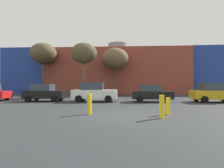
{
  "coord_description": "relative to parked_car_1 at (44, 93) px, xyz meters",
  "views": [
    {
      "loc": [
        -0.04,
        -9.61,
        1.65
      ],
      "look_at": [
        -1.25,
        10.35,
        1.73
      ],
      "focal_mm": 28.61,
      "sensor_mm": 36.0,
      "label": 1
    }
  ],
  "objects": [
    {
      "name": "bare_tree_2",
      "position": [
        -5.38,
        11.52,
        5.92
      ],
      "size": [
        4.31,
        4.31,
        8.57
      ],
      "color": "brown",
      "rests_on": "ground_plane"
    },
    {
      "name": "bollard_yellow_1",
      "position": [
        9.73,
        -8.47,
        -0.29
      ],
      "size": [
        0.24,
        0.24,
        1.14
      ],
      "primitive_type": "cylinder",
      "color": "yellow",
      "rests_on": "ground_plane"
    },
    {
      "name": "parked_car_4",
      "position": [
        16.42,
        0.0,
        0.04
      ],
      "size": [
        4.16,
        2.04,
        1.8
      ],
      "color": "gold",
      "rests_on": "ground_plane"
    },
    {
      "name": "parked_car_1",
      "position": [
        0.0,
        0.0,
        0.0
      ],
      "size": [
        3.99,
        1.96,
        1.73
      ],
      "color": "black",
      "rests_on": "ground_plane"
    },
    {
      "name": "parked_car_2",
      "position": [
        5.02,
        0.0,
        0.07
      ],
      "size": [
        4.32,
        2.12,
        1.87
      ],
      "color": "white",
      "rests_on": "ground_plane"
    },
    {
      "name": "bollard_yellow_2",
      "position": [
        10.31,
        -7.35,
        -0.39
      ],
      "size": [
        0.24,
        0.24,
        0.94
      ],
      "primitive_type": "cylinder",
      "color": "yellow",
      "rests_on": "ground_plane"
    },
    {
      "name": "parked_car_3",
      "position": [
        10.57,
        0.0,
        -0.04
      ],
      "size": [
        3.79,
        1.86,
        1.64
      ],
      "color": "black",
      "rests_on": "ground_plane"
    },
    {
      "name": "building_backdrop",
      "position": [
        6.73,
        19.99,
        3.33
      ],
      "size": [
        42.53,
        13.72,
        10.23
      ],
      "color": "brown",
      "rests_on": "ground_plane"
    },
    {
      "name": "ground_plane",
      "position": [
        7.86,
        -7.75,
        -0.86
      ],
      "size": [
        200.0,
        200.0,
        0.0
      ],
      "primitive_type": "plane",
      "color": "#2D3033"
    },
    {
      "name": "bare_tree_1",
      "position": [
        2.39,
        7.26,
        5.15
      ],
      "size": [
        3.6,
        3.6,
        7.49
      ],
      "color": "brown",
      "rests_on": "ground_plane"
    },
    {
      "name": "bare_tree_0",
      "position": [
        6.57,
        11.49,
        4.98
      ],
      "size": [
        4.32,
        4.32,
        7.59
      ],
      "color": "brown",
      "rests_on": "ground_plane"
    },
    {
      "name": "bollard_yellow_0",
      "position": [
        5.95,
        -7.51,
        -0.29
      ],
      "size": [
        0.24,
        0.24,
        1.14
      ],
      "primitive_type": "cylinder",
      "color": "yellow",
      "rests_on": "ground_plane"
    }
  ]
}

